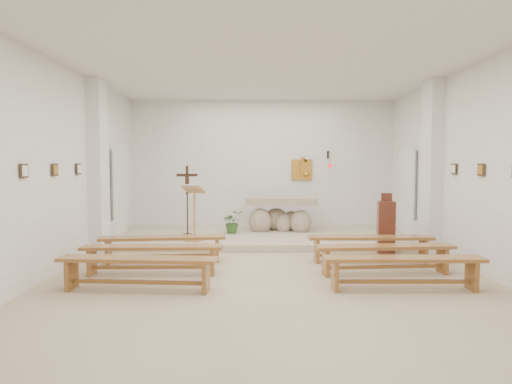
{
  "coord_description": "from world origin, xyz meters",
  "views": [
    {
      "loc": [
        -0.26,
        -7.21,
        1.83
      ],
      "look_at": [
        -0.2,
        1.6,
        1.27
      ],
      "focal_mm": 32.0,
      "sensor_mm": 36.0,
      "label": 1
    }
  ],
  "objects_px": {
    "bench_right_front": "(370,243)",
    "bench_right_second": "(385,253)",
    "bench_left_front": "(163,243)",
    "lectern": "(194,213)",
    "bench_left_second": "(152,253)",
    "donation_pedestal": "(386,227)",
    "bench_left_third": "(138,266)",
    "altar": "(281,217)",
    "crucifix_stand": "(187,195)",
    "bench_right_third": "(404,265)"
  },
  "relations": [
    {
      "from": "bench_left_third",
      "to": "bench_left_second",
      "type": "bearing_deg",
      "value": 94.79
    },
    {
      "from": "bench_right_front",
      "to": "donation_pedestal",
      "type": "bearing_deg",
      "value": 57.35
    },
    {
      "from": "crucifix_stand",
      "to": "bench_left_front",
      "type": "distance_m",
      "value": 2.39
    },
    {
      "from": "altar",
      "to": "bench_left_third",
      "type": "xyz_separation_m",
      "value": [
        -2.35,
        -4.79,
        -0.14
      ]
    },
    {
      "from": "bench_left_third",
      "to": "lectern",
      "type": "bearing_deg",
      "value": 88.19
    },
    {
      "from": "lectern",
      "to": "bench_right_third",
      "type": "bearing_deg",
      "value": -25.47
    },
    {
      "from": "bench_right_front",
      "to": "bench_left_second",
      "type": "relative_size",
      "value": 1.0
    },
    {
      "from": "donation_pedestal",
      "to": "bench_right_front",
      "type": "height_order",
      "value": "donation_pedestal"
    },
    {
      "from": "bench_left_front",
      "to": "lectern",
      "type": "bearing_deg",
      "value": 69.75
    },
    {
      "from": "altar",
      "to": "lectern",
      "type": "distance_m",
      "value": 2.46
    },
    {
      "from": "bench_right_third",
      "to": "bench_left_third",
      "type": "bearing_deg",
      "value": -179.48
    },
    {
      "from": "altar",
      "to": "lectern",
      "type": "bearing_deg",
      "value": -137.58
    },
    {
      "from": "bench_left_third",
      "to": "bench_right_third",
      "type": "bearing_deg",
      "value": 4.79
    },
    {
      "from": "crucifix_stand",
      "to": "bench_right_front",
      "type": "relative_size",
      "value": 0.71
    },
    {
      "from": "bench_left_front",
      "to": "bench_left_second",
      "type": "relative_size",
      "value": 1.01
    },
    {
      "from": "crucifix_stand",
      "to": "bench_right_front",
      "type": "distance_m",
      "value": 4.39
    },
    {
      "from": "bench_left_front",
      "to": "bench_right_third",
      "type": "bearing_deg",
      "value": -31.6
    },
    {
      "from": "bench_left_front",
      "to": "bench_left_second",
      "type": "height_order",
      "value": "same"
    },
    {
      "from": "lectern",
      "to": "bench_left_second",
      "type": "distance_m",
      "value": 2.46
    },
    {
      "from": "bench_left_front",
      "to": "bench_right_third",
      "type": "xyz_separation_m",
      "value": [
        3.82,
        -1.87,
        0.0
      ]
    },
    {
      "from": "altar",
      "to": "bench_left_second",
      "type": "xyz_separation_m",
      "value": [
        -2.35,
        -3.86,
        -0.14
      ]
    },
    {
      "from": "lectern",
      "to": "bench_left_second",
      "type": "relative_size",
      "value": 0.54
    },
    {
      "from": "bench_left_front",
      "to": "bench_right_second",
      "type": "relative_size",
      "value": 1.0
    },
    {
      "from": "bench_left_front",
      "to": "bench_left_third",
      "type": "distance_m",
      "value": 1.87
    },
    {
      "from": "bench_left_front",
      "to": "donation_pedestal",
      "type": "bearing_deg",
      "value": 4.89
    },
    {
      "from": "bench_right_front",
      "to": "bench_left_front",
      "type": "bearing_deg",
      "value": -179.45
    },
    {
      "from": "lectern",
      "to": "bench_right_third",
      "type": "relative_size",
      "value": 0.54
    },
    {
      "from": "donation_pedestal",
      "to": "bench_right_second",
      "type": "height_order",
      "value": "donation_pedestal"
    },
    {
      "from": "donation_pedestal",
      "to": "bench_right_second",
      "type": "distance_m",
      "value": 1.82
    },
    {
      "from": "crucifix_stand",
      "to": "bench_left_second",
      "type": "xyz_separation_m",
      "value": [
        -0.12,
        -3.2,
        -0.72
      ]
    },
    {
      "from": "bench_right_front",
      "to": "bench_right_second",
      "type": "height_order",
      "value": "same"
    },
    {
      "from": "lectern",
      "to": "bench_left_third",
      "type": "height_order",
      "value": "lectern"
    },
    {
      "from": "lectern",
      "to": "bench_left_third",
      "type": "relative_size",
      "value": 0.53
    },
    {
      "from": "altar",
      "to": "crucifix_stand",
      "type": "height_order",
      "value": "crucifix_stand"
    },
    {
      "from": "crucifix_stand",
      "to": "bench_left_second",
      "type": "bearing_deg",
      "value": -99.1
    },
    {
      "from": "donation_pedestal",
      "to": "bench_left_front",
      "type": "xyz_separation_m",
      "value": [
        -4.34,
        -0.8,
        -0.18
      ]
    },
    {
      "from": "altar",
      "to": "bench_left_front",
      "type": "bearing_deg",
      "value": -122.95
    },
    {
      "from": "bench_left_second",
      "to": "lectern",
      "type": "bearing_deg",
      "value": 80.2
    },
    {
      "from": "crucifix_stand",
      "to": "bench_right_front",
      "type": "xyz_separation_m",
      "value": [
        3.69,
        -2.27,
        -0.72
      ]
    },
    {
      "from": "altar",
      "to": "crucifix_stand",
      "type": "relative_size",
      "value": 1.12
    },
    {
      "from": "bench_left_third",
      "to": "crucifix_stand",
      "type": "bearing_deg",
      "value": 93.08
    },
    {
      "from": "crucifix_stand",
      "to": "altar",
      "type": "bearing_deg",
      "value": 9.59
    },
    {
      "from": "donation_pedestal",
      "to": "bench_left_third",
      "type": "distance_m",
      "value": 5.09
    },
    {
      "from": "donation_pedestal",
      "to": "bench_left_second",
      "type": "distance_m",
      "value": 4.67
    },
    {
      "from": "altar",
      "to": "bench_right_second",
      "type": "distance_m",
      "value": 4.13
    },
    {
      "from": "bench_right_front",
      "to": "bench_right_third",
      "type": "xyz_separation_m",
      "value": [
        0.0,
        -1.87,
        0.0
      ]
    },
    {
      "from": "bench_left_front",
      "to": "bench_left_second",
      "type": "bearing_deg",
      "value": -95.54
    },
    {
      "from": "bench_right_front",
      "to": "bench_left_second",
      "type": "bearing_deg",
      "value": -165.7
    },
    {
      "from": "bench_right_front",
      "to": "bench_left_second",
      "type": "height_order",
      "value": "same"
    },
    {
      "from": "altar",
      "to": "crucifix_stand",
      "type": "bearing_deg",
      "value": -157.76
    }
  ]
}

